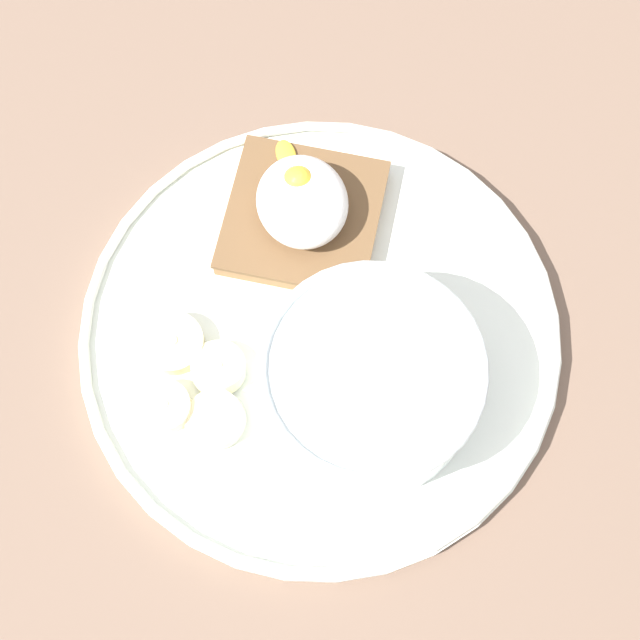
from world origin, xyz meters
TOP-DOWN VIEW (x-y plane):
  - ground_plane at (0.00, 0.00)cm, footprint 120.00×120.00cm
  - plate at (0.00, 0.00)cm, footprint 28.17×28.17cm
  - oatmeal_bowl at (4.38, 1.64)cm, footprint 12.01×12.01cm
  - toast_slice at (-7.06, 0.80)cm, footprint 12.18×12.18cm
  - poached_egg at (-7.16, 0.80)cm, footprint 8.07×5.34cm
  - banana_slice_front at (2.28, -9.58)cm, footprint 4.14×4.14cm
  - banana_slice_left at (-1.26, -8.38)cm, footprint 4.63×4.62cm
  - banana_slice_back at (0.87, -6.21)cm, footprint 4.35×4.30cm
  - banana_slice_right at (3.72, -7.02)cm, footprint 4.02×4.09cm

SIDE VIEW (x-z plane):
  - ground_plane at x=0.00cm, z-range 0.00..2.00cm
  - plate at x=0.00cm, z-range 2.00..3.60cm
  - banana_slice_front at x=2.28cm, z-range 2.97..4.12cm
  - banana_slice_right at x=3.72cm, z-range 2.84..4.30cm
  - banana_slice_left at x=-1.26cm, z-range 2.97..4.19cm
  - banana_slice_back at x=0.87cm, z-range 2.86..4.50cm
  - toast_slice at x=-7.06cm, z-range 3.08..4.46cm
  - poached_egg at x=-7.16cm, z-range 4.26..7.45cm
  - oatmeal_bowl at x=4.38cm, z-range 3.09..8.73cm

